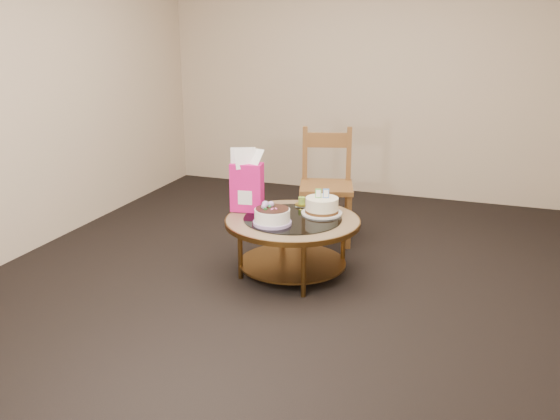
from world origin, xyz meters
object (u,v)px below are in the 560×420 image
(coffee_table, at_px, (293,228))
(cream_cake, at_px, (322,206))
(decorated_cake, at_px, (272,217))
(gift_bag, at_px, (247,181))
(dining_chair, at_px, (326,185))

(coffee_table, relative_size, cream_cake, 3.26)
(decorated_cake, distance_m, cream_cake, 0.45)
(gift_bag, bearing_deg, dining_chair, 54.81)
(decorated_cake, bearing_deg, dining_chair, 83.95)
(decorated_cake, distance_m, dining_chair, 1.06)
(coffee_table, height_order, dining_chair, dining_chair)
(coffee_table, distance_m, decorated_cake, 0.24)
(decorated_cake, bearing_deg, cream_cake, 52.74)
(gift_bag, bearing_deg, cream_cake, 2.89)
(cream_cake, bearing_deg, gift_bag, 171.15)
(coffee_table, relative_size, decorated_cake, 3.61)
(gift_bag, bearing_deg, decorated_cake, -47.74)
(coffee_table, bearing_deg, gift_bag, 170.69)
(coffee_table, xyz_separation_m, decorated_cake, (-0.10, -0.18, 0.13))
(decorated_cake, relative_size, gift_bag, 0.58)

